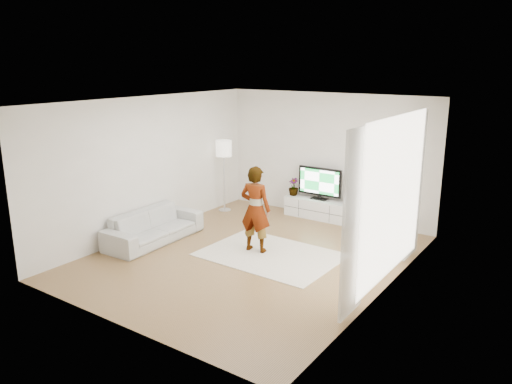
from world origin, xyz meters
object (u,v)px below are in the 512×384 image
Objects in this scene: floor_lamp at (224,151)px; rug at (270,255)px; player at (255,209)px; sofa at (154,226)px; television at (320,182)px; media_console at (318,209)px.

rug is at bearing -35.85° from floor_lamp.
sofa is at bearing 11.08° from player.
player is at bearing -90.37° from television.
player is 2.81m from floor_lamp.
television reaches higher than sofa.
television reaches higher than media_console.
player is at bearing -90.37° from media_console.
floor_lamp is (-2.46, 1.78, 1.42)m from rug.
floor_lamp is at bearing -160.52° from television.
sofa reaches higher than rug.
rug is 1.51× the size of player.
television reaches higher than rug.
floor_lamp is at bearing 144.15° from rug.
media_console is 0.61m from television.
floor_lamp reaches higher than player.
rug is 1.17× the size of sofa.
player is at bearing -72.15° from sofa.
sofa is (-1.97, -3.20, -0.52)m from television.
television is at bearing -98.75° from player.
television is (-0.00, 0.03, 0.61)m from media_console.
media_console is 0.96× the size of player.
sofa reaches higher than media_console.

